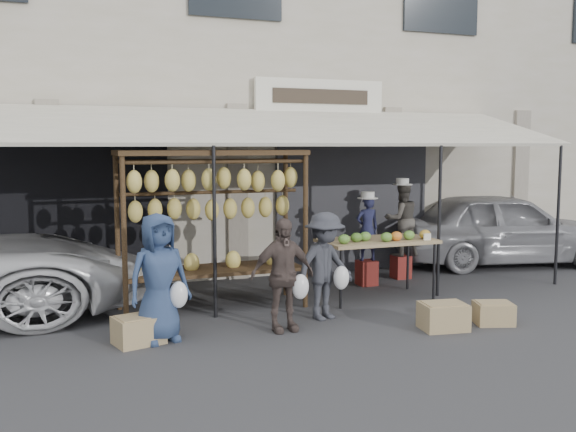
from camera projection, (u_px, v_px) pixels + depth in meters
name	position (u px, v px, depth m)	size (l,w,h in m)	color
ground_plane	(318.00, 333.00, 7.90)	(90.00, 90.00, 0.00)	#2D2D30
shophouse	(196.00, 81.00, 13.53)	(24.00, 6.15, 7.30)	beige
awning	(260.00, 127.00, 9.74)	(10.00, 2.35, 2.92)	beige
banana_rack	(213.00, 198.00, 8.87)	(2.60, 0.90, 2.24)	black
produce_table	(378.00, 241.00, 9.55)	(1.70, 0.90, 1.04)	tan
vendor_left	(367.00, 229.00, 10.51)	(0.39, 0.25, 1.06)	#1F2142
vendor_right	(402.00, 219.00, 11.04)	(0.62, 0.48, 1.27)	#554F48
customer_left	(159.00, 278.00, 7.49)	(0.74, 0.48, 1.52)	navy
customer_mid	(282.00, 275.00, 7.92)	(0.83, 0.34, 1.41)	#52433E
customer_right	(325.00, 266.00, 8.46)	(0.92, 0.53, 1.43)	#34353C
stool_left	(367.00, 273.00, 10.59)	(0.29, 0.29, 0.41)	maroon
stool_right	(401.00, 267.00, 11.13)	(0.28, 0.28, 0.40)	maroon
crate_near_a	(443.00, 316.00, 8.03)	(0.55, 0.42, 0.33)	tan
crate_near_b	(493.00, 313.00, 8.27)	(0.47, 0.36, 0.28)	tan
crate_far	(139.00, 330.00, 7.45)	(0.54, 0.41, 0.32)	tan
sedan	(502.00, 228.00, 12.34)	(1.69, 4.21, 1.43)	#949499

